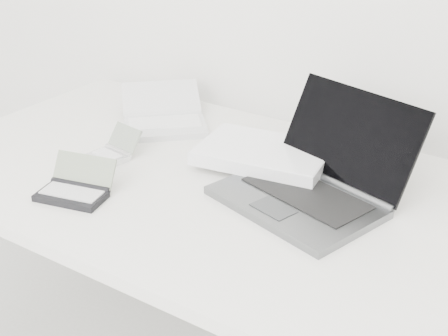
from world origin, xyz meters
The scene contains 5 objects.
desk centered at (0.00, 1.55, 0.68)m, with size 1.60×0.80×0.73m.
laptop_large centered at (0.06, 1.63, 0.77)m, with size 0.53×0.41×0.21m.
netbook_open_white centered at (-0.38, 1.75, 0.75)m, with size 0.35×0.35×0.07m.
pda_silver centered at (-0.35, 1.51, 0.75)m, with size 0.11×0.13×0.07m.
palmtop_charcoal centered at (-0.29, 1.32, 0.75)m, with size 0.17×0.15×0.07m.
Camera 1 is at (0.63, 0.51, 1.39)m, focal length 50.00 mm.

